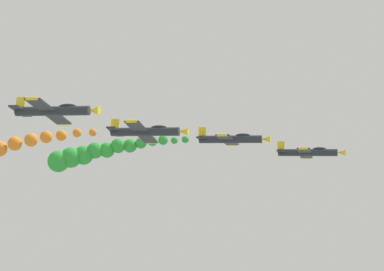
{
  "coord_description": "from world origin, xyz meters",
  "views": [
    {
      "loc": [
        89.98,
        19.97,
        62.21
      ],
      "look_at": [
        0.0,
        0.0,
        64.45
      ],
      "focal_mm": 63.97,
      "sensor_mm": 36.0,
      "label": 1
    }
  ],
  "objects_px": {
    "airplane_left_outer": "(54,111)",
    "airplane_left_inner": "(232,139)",
    "airplane_lead": "(309,152)",
    "airplane_right_inner": "(146,132)"
  },
  "relations": [
    {
      "from": "airplane_right_inner",
      "to": "airplane_left_outer",
      "type": "height_order",
      "value": "airplane_left_outer"
    },
    {
      "from": "airplane_lead",
      "to": "airplane_left_outer",
      "type": "distance_m",
      "value": 43.29
    },
    {
      "from": "airplane_lead",
      "to": "airplane_left_outer",
      "type": "bearing_deg",
      "value": -39.44
    },
    {
      "from": "airplane_left_inner",
      "to": "airplane_left_outer",
      "type": "xyz_separation_m",
      "value": [
        22.89,
        -16.99,
        2.9
      ]
    },
    {
      "from": "airplane_lead",
      "to": "airplane_left_inner",
      "type": "xyz_separation_m",
      "value": [
        10.33,
        -10.33,
        1.9
      ]
    },
    {
      "from": "airplane_right_inner",
      "to": "airplane_left_outer",
      "type": "distance_m",
      "value": 13.5
    },
    {
      "from": "airplane_right_inner",
      "to": "airplane_left_outer",
      "type": "relative_size",
      "value": 1.0
    },
    {
      "from": "airplane_lead",
      "to": "airplane_left_inner",
      "type": "bearing_deg",
      "value": -45.0
    },
    {
      "from": "airplane_left_inner",
      "to": "airplane_lead",
      "type": "bearing_deg",
      "value": 135.0
    },
    {
      "from": "airplane_left_outer",
      "to": "airplane_left_inner",
      "type": "bearing_deg",
      "value": 143.41
    }
  ]
}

